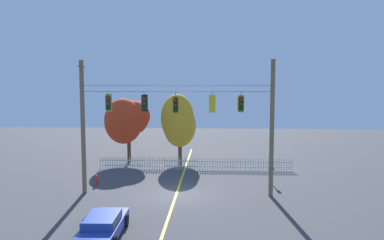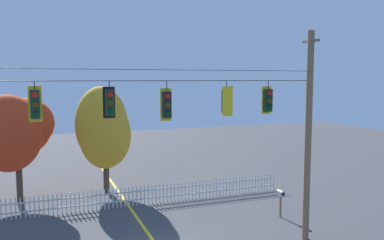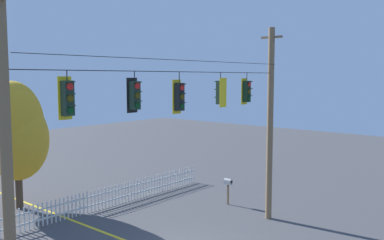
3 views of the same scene
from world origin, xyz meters
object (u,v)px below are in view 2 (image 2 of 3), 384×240
Objects in this scene: traffic_signal_northbound_secondary at (167,105)px; autumn_maple_near_fence at (14,131)px; traffic_signal_southbound_primary at (35,104)px; autumn_maple_mid at (103,130)px; roadside_mailbox at (281,195)px; traffic_signal_northbound_primary at (226,101)px; traffic_signal_westbound_side at (268,100)px; traffic_signal_eastbound_side at (110,103)px.

autumn_maple_near_fence is at bearing 118.79° from traffic_signal_northbound_secondary.
traffic_signal_southbound_primary is 0.91× the size of traffic_signal_northbound_secondary.
autumn_maple_mid is 11.37m from roadside_mailbox.
roadside_mailbox is at bearing 21.92° from traffic_signal_northbound_secondary.
traffic_signal_northbound_secondary is at bearing 0.00° from traffic_signal_southbound_primary.
traffic_signal_northbound_secondary is at bearing -158.08° from roadside_mailbox.
traffic_signal_northbound_secondary is 1.08× the size of traffic_signal_northbound_primary.
traffic_signal_southbound_primary and traffic_signal_westbound_side have the same top height.
traffic_signal_eastbound_side is 0.97× the size of traffic_signal_westbound_side.
autumn_maple_near_fence is 5.07m from autumn_maple_mid.
traffic_signal_southbound_primary is 0.21× the size of autumn_maple_mid.
traffic_signal_northbound_primary is at bearing -72.86° from autumn_maple_mid.
traffic_signal_southbound_primary and traffic_signal_northbound_secondary have the same top height.
roadside_mailbox is (12.86, -7.88, -2.99)m from autumn_maple_near_fence.
roadside_mailbox is at bearing 32.03° from traffic_signal_northbound_primary.
autumn_maple_near_fence is 15.38m from roadside_mailbox.
traffic_signal_eastbound_side is 2.13m from traffic_signal_northbound_secondary.
traffic_signal_southbound_primary reaches higher than roadside_mailbox.
traffic_signal_eastbound_side is 10.82m from roadside_mailbox.
autumn_maple_near_fence is at bearing 96.85° from traffic_signal_southbound_primary.
autumn_maple_mid is at bearing 82.95° from traffic_signal_eastbound_side.
autumn_maple_near_fence reaches higher than roadside_mailbox.
autumn_maple_near_fence is at bearing 178.91° from autumn_maple_mid.
traffic_signal_northbound_secondary and traffic_signal_westbound_side have the same top height.
traffic_signal_northbound_primary is 0.21× the size of autumn_maple_mid.
traffic_signal_westbound_side reaches higher than autumn_maple_near_fence.
traffic_signal_southbound_primary is 2.47m from traffic_signal_eastbound_side.
traffic_signal_westbound_side is 14.96m from autumn_maple_near_fence.
traffic_signal_northbound_primary is 0.22× the size of autumn_maple_near_fence.
traffic_signal_northbound_primary is at bearing -179.44° from traffic_signal_westbound_side.
autumn_maple_near_fence is 0.94× the size of autumn_maple_mid.
traffic_signal_southbound_primary reaches higher than autumn_maple_near_fence.
traffic_signal_northbound_secondary is 1.09× the size of traffic_signal_westbound_side.
traffic_signal_southbound_primary is at bearing -166.35° from roadside_mailbox.
traffic_signal_southbound_primary is 0.99× the size of traffic_signal_westbound_side.
traffic_signal_westbound_side reaches higher than autumn_maple_mid.
traffic_signal_northbound_secondary is at bearing 0.02° from traffic_signal_eastbound_side.
autumn_maple_near_fence is at bearing 148.49° from roadside_mailbox.
autumn_maple_near_fence is (-10.25, 10.69, -2.09)m from traffic_signal_westbound_side.
traffic_signal_northbound_secondary is at bearing -61.21° from autumn_maple_near_fence.
traffic_signal_southbound_primary is at bearing -109.62° from autumn_maple_mid.
traffic_signal_eastbound_side is at bearing -180.00° from traffic_signal_westbound_side.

